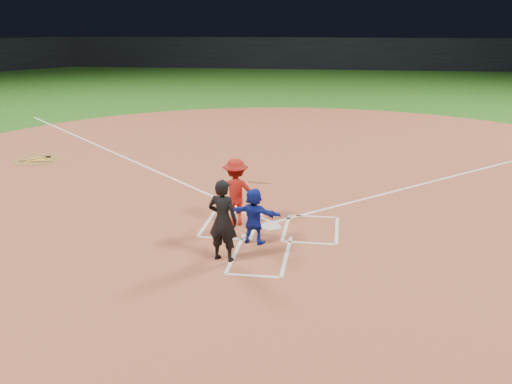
# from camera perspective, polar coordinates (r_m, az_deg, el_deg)

# --- Properties ---
(ground) EXTENTS (120.00, 120.00, 0.00)m
(ground) POSITION_cam_1_polar(r_m,az_deg,el_deg) (13.84, 1.48, -3.55)
(ground) COLOR #205816
(ground) RESTS_ON ground
(home_plate_dirt) EXTENTS (28.00, 28.00, 0.01)m
(home_plate_dirt) POSITION_cam_1_polar(r_m,az_deg,el_deg) (19.55, 3.65, 2.51)
(home_plate_dirt) COLOR #994B32
(home_plate_dirt) RESTS_ON ground
(stadium_wall_far) EXTENTS (80.00, 1.20, 3.20)m
(stadium_wall_far) POSITION_cam_1_polar(r_m,az_deg,el_deg) (60.99, 7.23, 13.59)
(stadium_wall_far) COLOR black
(stadium_wall_far) RESTS_ON ground
(home_plate) EXTENTS (0.60, 0.60, 0.02)m
(home_plate) POSITION_cam_1_polar(r_m,az_deg,el_deg) (13.83, 1.48, -3.47)
(home_plate) COLOR silver
(home_plate) RESTS_ON home_plate_dirt
(on_deck_circle) EXTENTS (1.70, 1.70, 0.01)m
(on_deck_circle) POSITION_cam_1_polar(r_m,az_deg,el_deg) (21.94, -21.00, 3.02)
(on_deck_circle) COLOR brown
(on_deck_circle) RESTS_ON home_plate_dirt
(on_deck_logo) EXTENTS (0.80, 0.80, 0.00)m
(on_deck_logo) POSITION_cam_1_polar(r_m,az_deg,el_deg) (21.94, -21.01, 3.04)
(on_deck_logo) COLOR gold
(on_deck_logo) RESTS_ON on_deck_circle
(on_deck_bat_a) EXTENTS (0.55, 0.71, 0.06)m
(on_deck_bat_a) POSITION_cam_1_polar(r_m,az_deg,el_deg) (22.07, -20.36, 3.26)
(on_deck_bat_a) COLOR olive
(on_deck_bat_a) RESTS_ON on_deck_circle
(on_deck_bat_b) EXTENTS (0.61, 0.67, 0.06)m
(on_deck_bat_b) POSITION_cam_1_polar(r_m,az_deg,el_deg) (21.95, -21.59, 3.06)
(on_deck_bat_b) COLOR #A8793D
(on_deck_bat_b) RESTS_ON on_deck_circle
(on_deck_bat_c) EXTENTS (0.84, 0.20, 0.06)m
(on_deck_bat_c) POSITION_cam_1_polar(r_m,az_deg,el_deg) (21.54, -20.70, 2.91)
(on_deck_bat_c) COLOR #A0723A
(on_deck_bat_c) RESTS_ON on_deck_circle
(bat_weight_donut) EXTENTS (0.19, 0.19, 0.05)m
(bat_weight_donut) POSITION_cam_1_polar(r_m,az_deg,el_deg) (22.18, -20.07, 3.34)
(bat_weight_donut) COLOR black
(bat_weight_donut) RESTS_ON on_deck_circle
(catcher) EXTENTS (1.24, 0.63, 1.28)m
(catcher) POSITION_cam_1_polar(r_m,az_deg,el_deg) (12.64, -0.20, -2.41)
(catcher) COLOR #13249A
(catcher) RESTS_ON home_plate_dirt
(umpire) EXTENTS (0.71, 0.55, 1.74)m
(umpire) POSITION_cam_1_polar(r_m,az_deg,el_deg) (11.69, -3.35, -2.85)
(umpire) COLOR black
(umpire) RESTS_ON home_plate_dirt
(chalk_markings) EXTENTS (28.35, 17.32, 0.01)m
(chalk_markings) POSITION_cam_1_polar(r_m,az_deg,el_deg) (18.86, 3.46, 2.01)
(chalk_markings) COLOR white
(chalk_markings) RESTS_ON home_plate_dirt
(batter_at_plate) EXTENTS (1.42, 0.93, 1.65)m
(batter_at_plate) POSITION_cam_1_polar(r_m,az_deg,el_deg) (13.76, -2.03, -0.00)
(batter_at_plate) COLOR #A21812
(batter_at_plate) RESTS_ON home_plate_dirt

